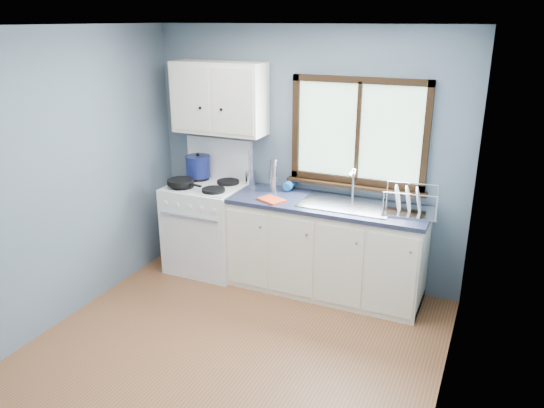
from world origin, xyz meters
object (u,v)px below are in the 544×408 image
at_px(gas_range, 208,224).
at_px(dish_rack, 409,206).
at_px(base_cabinets, 326,252).
at_px(sink, 346,211).
at_px(stockpot, 198,166).
at_px(thermos, 273,175).
at_px(skillet, 181,182).
at_px(utensil_crock, 251,178).

height_order(gas_range, dish_rack, gas_range).
height_order(gas_range, base_cabinets, gas_range).
relative_size(sink, stockpot, 2.53).
height_order(stockpot, thermos, thermos).
xyz_separation_m(base_cabinets, skillet, (-1.49, -0.20, 0.58)).
bearing_deg(gas_range, utensil_crock, 30.00).
xyz_separation_m(sink, stockpot, (-1.66, 0.13, 0.22)).
distance_m(utensil_crock, thermos, 0.33).
bearing_deg(gas_range, stockpot, 140.12).
bearing_deg(thermos, sink, -7.67).
bearing_deg(skillet, stockpot, 97.93).
xyz_separation_m(sink, dish_rack, (0.56, 0.04, 0.12)).
xyz_separation_m(base_cabinets, sink, (0.18, -0.00, 0.45)).
distance_m(gas_range, dish_rack, 2.10).
bearing_deg(stockpot, dish_rack, -2.42).
relative_size(gas_range, thermos, 4.17).
relative_size(skillet, dish_rack, 0.83).
distance_m(skillet, dish_rack, 2.24).
bearing_deg(dish_rack, sink, 176.88).
distance_m(gas_range, utensil_crock, 0.68).
height_order(gas_range, thermos, gas_range).
bearing_deg(base_cabinets, sink, -0.13).
xyz_separation_m(utensil_crock, dish_rack, (1.65, -0.18, -0.01)).
relative_size(base_cabinets, stockpot, 5.57).
bearing_deg(base_cabinets, gas_range, -179.18).
bearing_deg(dish_rack, base_cabinets, 175.94).
relative_size(gas_range, base_cabinets, 0.74).
height_order(base_cabinets, stockpot, stockpot).
distance_m(thermos, dish_rack, 1.35).
bearing_deg(skillet, sink, 15.91).
height_order(utensil_crock, thermos, utensil_crock).
relative_size(gas_range, utensil_crock, 3.74).
height_order(base_cabinets, dish_rack, dish_rack).
xyz_separation_m(skillet, stockpot, (0.01, 0.33, 0.09)).
distance_m(sink, utensil_crock, 1.11).
xyz_separation_m(base_cabinets, thermos, (-0.60, 0.11, 0.67)).
xyz_separation_m(gas_range, dish_rack, (2.04, 0.05, 0.49)).
xyz_separation_m(thermos, dish_rack, (1.34, -0.07, -0.10)).
relative_size(utensil_crock, dish_rack, 0.72).
height_order(stockpot, dish_rack, stockpot).
bearing_deg(gas_range, sink, 0.71).
xyz_separation_m(sink, skillet, (-1.67, -0.20, 0.13)).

